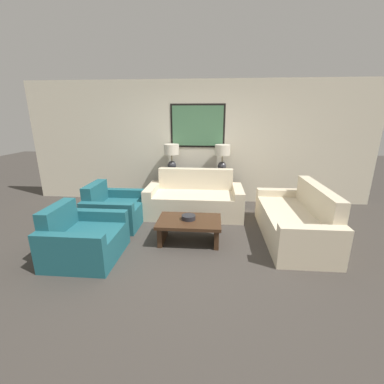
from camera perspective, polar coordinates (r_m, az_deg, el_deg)
name	(u,v)px	position (r m, az deg, el deg)	size (l,w,h in m)	color
ground_plane	(187,253)	(3.85, -1.21, -13.38)	(20.00, 20.00, 0.00)	#3D3833
back_wall	(198,143)	(5.82, 1.27, 10.87)	(7.65, 0.12, 2.65)	beige
console_table	(197,187)	(5.73, 1.04, 1.02)	(1.53, 0.40, 0.75)	black
table_lamp_left	(172,153)	(5.63, -4.54, 8.57)	(0.32, 0.32, 0.58)	#333338
table_lamp_right	(222,154)	(5.56, 6.77, 8.40)	(0.32, 0.32, 0.58)	#333338
couch_by_back_wall	(194,200)	(5.13, 0.55, -1.82)	(1.88, 0.88, 0.88)	beige
couch_by_side	(295,221)	(4.46, 21.96, -6.03)	(0.88, 1.88, 0.88)	beige
coffee_table	(189,226)	(4.05, -0.62, -7.54)	(0.98, 0.64, 0.37)	#3D2616
decorative_bowl	(189,217)	(4.01, -0.76, -5.64)	(0.22, 0.22, 0.07)	#232328
armchair_near_back_wall	(114,210)	(4.90, -16.88, -3.94)	(0.91, 0.97, 0.76)	#1E5B66
armchair_near_camera	(84,240)	(3.94, -22.96, -9.76)	(0.91, 0.97, 0.76)	#1E5B66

